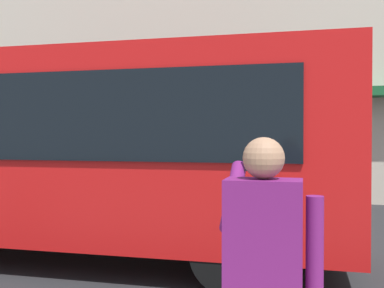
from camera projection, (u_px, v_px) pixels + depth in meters
ground_plane at (197, 259)px, 6.86m from camera, size 60.00×60.00×0.00m
red_bus at (51, 147)px, 7.08m from camera, size 9.05×2.54×3.08m
pedestrian_photographer at (264, 272)px, 2.39m from camera, size 0.53×0.52×1.70m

